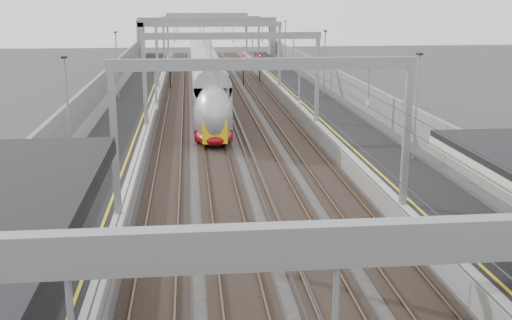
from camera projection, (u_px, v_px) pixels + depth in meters
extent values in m
cube|color=black|center=(127.00, 124.00, 49.71)|extent=(4.00, 120.00, 1.00)
cube|color=black|center=(330.00, 120.00, 51.32)|extent=(4.00, 120.00, 1.00)
cube|color=black|center=(173.00, 129.00, 50.18)|extent=(2.40, 140.00, 0.08)
cube|color=brown|center=(163.00, 128.00, 50.08)|extent=(0.07, 140.00, 0.14)
cube|color=brown|center=(182.00, 127.00, 50.23)|extent=(0.07, 140.00, 0.14)
cube|color=black|center=(211.00, 128.00, 50.48)|extent=(2.40, 140.00, 0.08)
cube|color=brown|center=(202.00, 127.00, 50.38)|extent=(0.07, 140.00, 0.14)
cube|color=brown|center=(220.00, 127.00, 50.53)|extent=(0.07, 140.00, 0.14)
cube|color=black|center=(249.00, 127.00, 50.78)|extent=(2.40, 140.00, 0.08)
cube|color=brown|center=(240.00, 126.00, 50.69)|extent=(0.07, 140.00, 0.14)
cube|color=brown|center=(258.00, 126.00, 50.83)|extent=(0.07, 140.00, 0.14)
cube|color=black|center=(286.00, 126.00, 51.08)|extent=(2.40, 140.00, 0.08)
cube|color=brown|center=(277.00, 126.00, 50.99)|extent=(0.07, 140.00, 0.14)
cube|color=brown|center=(295.00, 125.00, 51.13)|extent=(0.07, 140.00, 0.14)
cube|color=gray|center=(466.00, 239.00, 7.38)|extent=(13.00, 0.25, 0.50)
cube|color=gray|center=(114.00, 139.00, 26.78)|extent=(0.28, 0.28, 6.60)
cube|color=gray|center=(407.00, 132.00, 28.05)|extent=(0.28, 0.28, 6.60)
cube|color=gray|center=(264.00, 64.00, 26.66)|extent=(13.00, 0.25, 0.50)
cube|color=gray|center=(145.00, 79.00, 46.05)|extent=(0.28, 0.28, 6.60)
cube|color=gray|center=(317.00, 77.00, 47.32)|extent=(0.28, 0.28, 6.60)
cube|color=gray|center=(232.00, 36.00, 45.93)|extent=(13.00, 0.25, 0.50)
cube|color=gray|center=(157.00, 55.00, 65.33)|extent=(0.28, 0.28, 6.60)
cube|color=gray|center=(279.00, 54.00, 66.60)|extent=(0.28, 0.28, 6.60)
cube|color=gray|center=(218.00, 24.00, 65.21)|extent=(13.00, 0.25, 0.50)
cube|color=gray|center=(164.00, 42.00, 84.60)|extent=(0.28, 0.28, 6.60)
cube|color=gray|center=(259.00, 41.00, 85.87)|extent=(0.28, 0.28, 6.60)
cube|color=gray|center=(211.00, 18.00, 84.49)|extent=(13.00, 0.25, 0.50)
cube|color=gray|center=(168.00, 34.00, 101.95)|extent=(0.28, 0.28, 6.60)
cube|color=gray|center=(247.00, 34.00, 103.22)|extent=(0.28, 0.28, 6.60)
cube|color=gray|center=(207.00, 15.00, 101.83)|extent=(13.00, 0.25, 0.50)
cylinder|color=#262628|center=(172.00, 53.00, 53.65)|extent=(0.03, 140.00, 0.03)
cylinder|color=#262628|center=(208.00, 53.00, 53.95)|extent=(0.03, 140.00, 0.03)
cylinder|color=#262628|center=(243.00, 52.00, 54.25)|extent=(0.03, 140.00, 0.03)
cylinder|color=#262628|center=(278.00, 52.00, 54.56)|extent=(0.03, 140.00, 0.03)
cube|color=slate|center=(207.00, 22.00, 102.12)|extent=(22.00, 2.20, 1.40)
cube|color=slate|center=(141.00, 42.00, 101.82)|extent=(1.00, 2.20, 6.20)
cube|color=slate|center=(272.00, 41.00, 103.94)|extent=(1.00, 2.20, 6.20)
cube|color=slate|center=(84.00, 111.00, 49.12)|extent=(0.30, 120.00, 3.20)
cube|color=slate|center=(369.00, 106.00, 51.38)|extent=(0.30, 120.00, 3.20)
cube|color=maroon|center=(208.00, 109.00, 55.94)|extent=(2.67, 22.76, 0.79)
cube|color=#96969B|center=(208.00, 87.00, 55.48)|extent=(2.67, 22.76, 2.97)
cube|color=black|center=(212.00, 131.00, 48.34)|extent=(1.98, 2.37, 0.49)
cube|color=maroon|center=(202.00, 77.00, 78.25)|extent=(2.67, 22.76, 0.79)
cube|color=#96969B|center=(202.00, 61.00, 77.79)|extent=(2.67, 22.76, 2.97)
cube|color=black|center=(204.00, 88.00, 70.66)|extent=(1.98, 2.37, 0.49)
ellipsoid|color=#96969B|center=(213.00, 114.00, 44.39)|extent=(2.67, 5.14, 4.16)
cube|color=yellow|center=(215.00, 133.00, 42.56)|extent=(1.68, 0.12, 1.48)
cube|color=black|center=(214.00, 110.00, 42.63)|extent=(1.58, 0.57, 0.93)
cylinder|color=black|center=(170.00, 77.00, 70.90)|extent=(0.12, 0.12, 3.00)
cube|color=black|center=(170.00, 62.00, 70.51)|extent=(0.32, 0.22, 0.75)
sphere|color=#0CE526|center=(170.00, 61.00, 70.35)|extent=(0.16, 0.16, 0.16)
cylinder|color=black|center=(243.00, 73.00, 74.78)|extent=(0.12, 0.12, 3.00)
cube|color=black|center=(243.00, 59.00, 74.38)|extent=(0.32, 0.22, 0.75)
sphere|color=red|center=(243.00, 58.00, 74.22)|extent=(0.16, 0.16, 0.16)
cylinder|color=black|center=(260.00, 70.00, 77.27)|extent=(0.12, 0.12, 3.00)
cube|color=black|center=(260.00, 57.00, 76.87)|extent=(0.32, 0.22, 0.75)
sphere|color=red|center=(260.00, 56.00, 76.71)|extent=(0.16, 0.16, 0.16)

